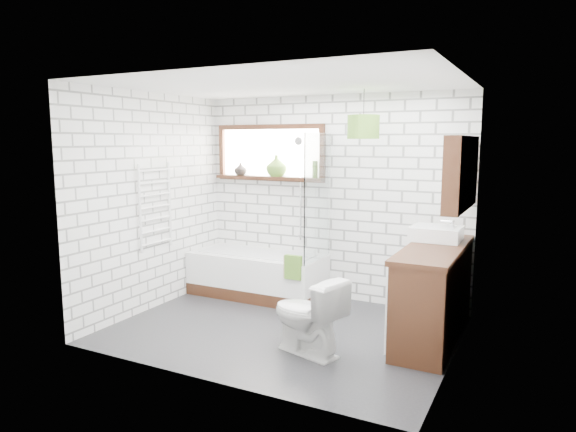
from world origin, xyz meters
The scene contains 22 objects.
floor centered at (0.00, 0.00, -0.01)m, with size 3.40×2.60×0.01m, color black.
ceiling centered at (0.00, 0.00, 2.50)m, with size 3.40×2.60×0.01m, color white.
wall_back centered at (0.00, 1.30, 1.25)m, with size 3.40×0.01×2.50m, color white.
wall_front centered at (0.00, -1.30, 1.25)m, with size 3.40×0.01×2.50m, color white.
wall_left centered at (-1.70, 0.00, 1.25)m, with size 0.01×2.60×2.50m, color white.
wall_right centered at (1.70, 0.00, 1.25)m, with size 0.01×2.60×2.50m, color white.
window centered at (-0.85, 1.26, 1.80)m, with size 1.52×0.16×0.68m, color black.
towel_radiator centered at (-1.66, 0.00, 1.20)m, with size 0.06×0.52×1.00m, color white.
mirror_cabinet centered at (1.62, 0.60, 1.65)m, with size 0.16×1.20×0.70m, color black.
shower_riser centered at (-0.40, 1.26, 1.35)m, with size 0.02×0.02×1.30m, color silver.
bathtub centered at (-0.85, 0.93, 0.27)m, with size 1.69×0.74×0.55m, color white.
shower_screen centered at (-0.02, 0.93, 1.30)m, with size 0.02×0.72×1.50m, color white.
towel_green centered at (-0.15, 0.56, 0.53)m, with size 0.20×0.06×0.28m, color #4A7623.
towel_beige centered at (-0.17, 0.56, 0.53)m, with size 0.20×0.05×0.26m, color tan.
vanity centered at (1.44, 0.47, 0.47)m, with size 0.53×1.63×0.93m, color black.
basin centered at (1.38, 0.79, 1.01)m, with size 0.49×0.43×0.14m, color white.
tap centered at (1.54, 0.79, 1.07)m, with size 0.03×0.03×0.17m, color silver.
toilet centered at (0.47, -0.43, 0.37)m, with size 0.72×0.41×0.73m, color white.
vase_olive centered at (-0.73, 1.23, 1.62)m, with size 0.26×0.26×0.27m, color #517C26.
vase_dark centered at (-1.27, 1.23, 1.57)m, with size 0.16×0.16×0.17m, color black.
bottle centered at (-0.20, 1.23, 1.58)m, with size 0.07×0.07×0.21m, color #517C26.
pendant centered at (0.57, 0.79, 2.10)m, with size 0.34×0.34×0.25m, color #4A7623.
Camera 1 is at (2.37, -4.55, 1.95)m, focal length 32.00 mm.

